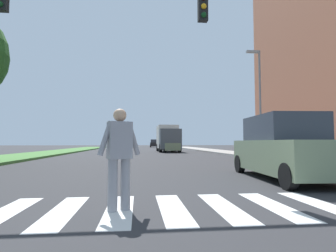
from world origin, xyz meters
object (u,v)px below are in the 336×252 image
(sedan_far_horizon, at_px, (154,144))
(pedestrian_performer, at_px, (119,154))
(traffic_light_gantry, at_px, (4,21))
(street_lamp_right, at_px, (259,93))
(truck_box_delivery, at_px, (168,138))
(suv_crossing, at_px, (285,148))
(sedan_midblock, at_px, (169,145))
(sedan_distant, at_px, (118,144))

(sedan_far_horizon, bearing_deg, pedestrian_performer, -94.04)
(traffic_light_gantry, relative_size, street_lamp_right, 1.37)
(street_lamp_right, distance_m, truck_box_delivery, 14.61)
(traffic_light_gantry, height_order, pedestrian_performer, traffic_light_gantry)
(suv_crossing, bearing_deg, street_lamp_right, 68.68)
(pedestrian_performer, xyz_separation_m, suv_crossing, (4.83, 3.32, -0.00))
(suv_crossing, height_order, truck_box_delivery, truck_box_delivery)
(pedestrian_performer, bearing_deg, traffic_light_gantry, 138.06)
(pedestrian_performer, relative_size, sedan_midblock, 0.37)
(sedan_far_horizon, height_order, truck_box_delivery, truck_box_delivery)
(traffic_light_gantry, distance_m, truck_box_delivery, 25.01)
(sedan_far_horizon, distance_m, truck_box_delivery, 27.77)
(sedan_far_horizon, bearing_deg, street_lamp_right, -83.19)
(suv_crossing, bearing_deg, sedan_far_horizon, 91.09)
(truck_box_delivery, bearing_deg, suv_crossing, -87.46)
(suv_crossing, bearing_deg, sedan_midblock, 92.74)
(street_lamp_right, height_order, pedestrian_performer, street_lamp_right)
(suv_crossing, xyz_separation_m, truck_box_delivery, (-1.04, 23.51, 0.70))
(pedestrian_performer, relative_size, suv_crossing, 0.36)
(sedan_midblock, xyz_separation_m, sedan_distant, (-6.78, 14.76, 0.03))
(pedestrian_performer, relative_size, truck_box_delivery, 0.27)
(traffic_light_gantry, relative_size, sedan_far_horizon, 2.44)
(street_lamp_right, distance_m, sedan_far_horizon, 41.63)
(pedestrian_performer, height_order, sedan_distant, sedan_distant)
(street_lamp_right, height_order, truck_box_delivery, street_lamp_right)
(sedan_midblock, distance_m, truck_box_delivery, 1.36)
(pedestrian_performer, distance_m, truck_box_delivery, 27.10)
(suv_crossing, relative_size, sedan_distant, 1.11)
(traffic_light_gantry, relative_size, pedestrian_performer, 6.08)
(traffic_light_gantry, distance_m, sedan_distant, 37.69)
(traffic_light_gantry, relative_size, suv_crossing, 2.18)
(suv_crossing, bearing_deg, traffic_light_gantry, -177.90)
(pedestrian_performer, distance_m, sedan_far_horizon, 54.71)
(traffic_light_gantry, bearing_deg, truck_box_delivery, 73.29)
(pedestrian_performer, height_order, truck_box_delivery, truck_box_delivery)
(traffic_light_gantry, distance_m, pedestrian_performer, 5.70)
(pedestrian_performer, xyz_separation_m, truck_box_delivery, (3.79, 26.82, 0.70))
(street_lamp_right, xyz_separation_m, sedan_midblock, (-5.02, 12.36, -3.82))
(traffic_light_gantry, distance_m, suv_crossing, 8.91)
(truck_box_delivery, bearing_deg, pedestrian_performer, -98.04)
(sedan_midblock, relative_size, sedan_far_horizon, 1.10)
(pedestrian_performer, distance_m, suv_crossing, 5.86)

